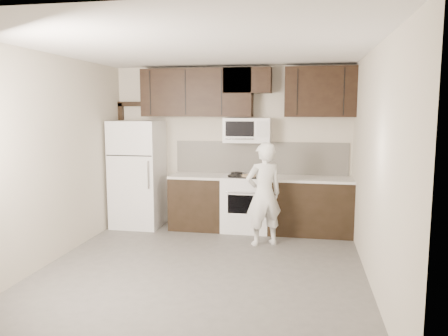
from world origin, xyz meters
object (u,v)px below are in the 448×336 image
(refrigerator, at_px, (138,174))
(person, at_px, (264,194))
(microwave, at_px, (247,130))
(stove, at_px, (246,203))

(refrigerator, bearing_deg, person, -17.22)
(microwave, distance_m, person, 1.28)
(microwave, relative_size, refrigerator, 0.42)
(stove, bearing_deg, refrigerator, -178.49)
(stove, relative_size, person, 0.62)
(microwave, distance_m, refrigerator, 2.00)
(microwave, bearing_deg, stove, -89.90)
(refrigerator, relative_size, person, 1.18)
(microwave, bearing_deg, person, -67.13)
(microwave, height_order, refrigerator, microwave)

